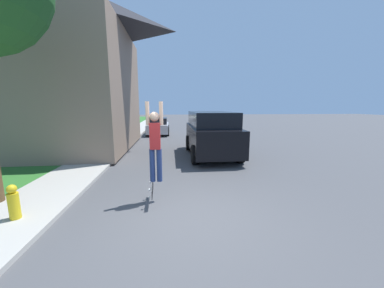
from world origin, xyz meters
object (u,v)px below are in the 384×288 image
skateboarder (155,141)px  skateboard (152,189)px  car_down_street (158,126)px  suv_parked (211,133)px  lawn_tree_far (73,54)px  fire_hydrant (14,202)px

skateboarder → skateboard: (-0.10, -0.13, -1.17)m
skateboard → car_down_street: bearing=92.4°
suv_parked → skateboard: bearing=-115.7°
lawn_tree_far → fire_hydrant: 9.71m
skateboarder → car_down_street: bearing=92.8°
skateboard → fire_hydrant: bearing=-166.5°
lawn_tree_far → car_down_street: 8.37m
car_down_street → lawn_tree_far: bearing=-125.1°
skateboarder → fire_hydrant: size_ratio=2.71×
fire_hydrant → suv_parked: bearing=47.9°
lawn_tree_far → suv_parked: bearing=-20.5°
lawn_tree_far → car_down_street: bearing=54.9°
skateboarder → skateboard: size_ratio=2.37×
car_down_street → skateboarder: 13.37m
car_down_street → skateboard: size_ratio=4.97×
lawn_tree_far → suv_parked: lawn_tree_far is taller
skateboarder → suv_parked: bearing=64.6°
lawn_tree_far → skateboarder: 9.58m
suv_parked → car_down_street: bearing=109.4°
car_down_street → skateboard: 13.48m
car_down_street → fire_hydrant: (-2.13, -14.11, -0.23)m
fire_hydrant → lawn_tree_far: bearing=103.3°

